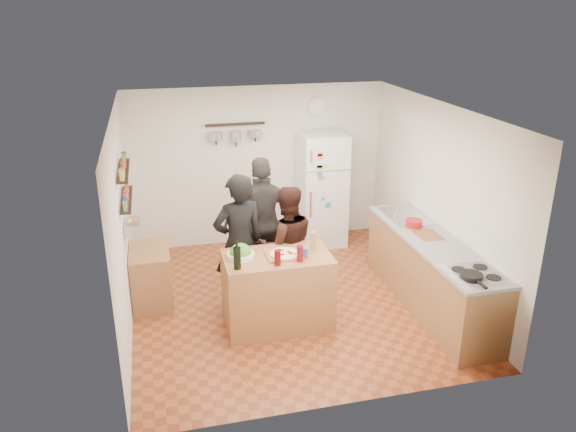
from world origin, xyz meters
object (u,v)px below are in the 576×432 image
object	(u,v)px
salt_canister	(305,253)
person_center	(286,246)
side_table	(151,276)
person_left	(239,243)
wine_bottle	(237,258)
wall_clock	(317,106)
fridge	(322,189)
salad_bowl	(241,255)
counter_run	(431,274)
pepper_mill	(313,242)
red_bowl	(414,223)
prep_island	(277,290)
skillet	(471,276)
person_back	(263,223)

from	to	relation	value
salt_canister	person_center	xyz separation A→B (m)	(-0.06, 0.65, -0.18)
side_table	person_left	bearing A→B (deg)	-21.48
wine_bottle	wall_clock	world-z (taller)	wall_clock
fridge	wall_clock	distance (m)	1.29
salad_bowl	counter_run	distance (m)	2.45
salt_canister	wall_clock	xyz separation A→B (m)	(0.93, 2.72, 1.18)
pepper_mill	salt_canister	world-z (taller)	pepper_mill
person_left	red_bowl	bearing A→B (deg)	167.14
prep_island	counter_run	world-z (taller)	prep_island
person_left	person_center	xyz separation A→B (m)	(0.60, 0.02, -0.10)
wine_bottle	pepper_mill	size ratio (longest dim) A/B	1.26
person_left	side_table	world-z (taller)	person_left
prep_island	person_left	world-z (taller)	person_left
counter_run	red_bowl	xyz separation A→B (m)	(-0.05, 0.47, 0.52)
prep_island	red_bowl	size ratio (longest dim) A/B	5.69
wall_clock	prep_island	bearing A→B (deg)	-115.35
prep_island	fridge	distance (m)	2.62
prep_island	side_table	world-z (taller)	prep_island
salt_canister	person_center	distance (m)	0.67
wall_clock	fridge	bearing A→B (deg)	-90.00
salad_bowl	side_table	distance (m)	1.48
salt_canister	red_bowl	world-z (taller)	salt_canister
counter_run	skillet	xyz separation A→B (m)	(-0.10, -1.02, 0.49)
fridge	person_left	bearing A→B (deg)	-132.17
pepper_mill	person_left	distance (m)	0.94
wine_bottle	person_left	size ratio (longest dim) A/B	0.14
salt_canister	wall_clock	distance (m)	3.11
prep_island	salt_canister	world-z (taller)	salt_canister
salad_bowl	person_left	world-z (taller)	person_left
fridge	skillet	bearing A→B (deg)	-78.92
prep_island	wall_clock	distance (m)	3.34
wall_clock	person_back	bearing A→B (deg)	-127.75
person_left	red_bowl	world-z (taller)	person_left
prep_island	fridge	bearing A→B (deg)	61.51
salad_bowl	fridge	bearing A→B (deg)	53.34
salad_bowl	wine_bottle	distance (m)	0.30
salad_bowl	skillet	size ratio (longest dim) A/B	1.27
salt_canister	counter_run	size ratio (longest dim) A/B	0.04
salad_bowl	pepper_mill	world-z (taller)	pepper_mill
salt_canister	red_bowl	distance (m)	1.72
person_center	wall_clock	world-z (taller)	wall_clock
fridge	wall_clock	xyz separation A→B (m)	(0.00, 0.33, 1.25)
wall_clock	red_bowl	bearing A→B (deg)	-72.05
person_left	person_center	bearing A→B (deg)	170.77
pepper_mill	counter_run	world-z (taller)	pepper_mill
prep_island	wall_clock	world-z (taller)	wall_clock
counter_run	red_bowl	distance (m)	0.70
pepper_mill	wine_bottle	bearing A→B (deg)	-164.13
person_back	wall_clock	size ratio (longest dim) A/B	6.01
person_back	prep_island	bearing A→B (deg)	89.25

